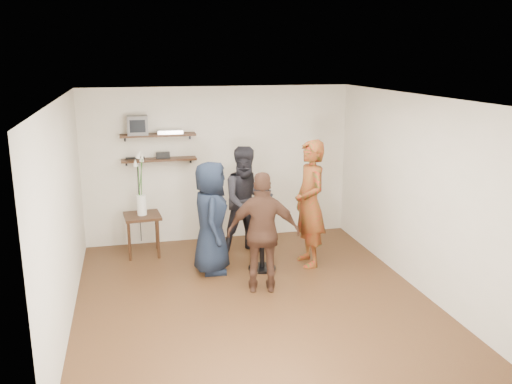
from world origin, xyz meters
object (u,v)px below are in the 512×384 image
radio (163,155)px  drinks_table (262,229)px  crt_monitor (137,125)px  side_table (143,221)px  person_navy (211,218)px  person_dark (247,201)px  dvd_deck (170,132)px  person_plaid (310,204)px  person_brown (263,233)px

radio → drinks_table: radio is taller
crt_monitor → side_table: size_ratio=0.48×
drinks_table → person_navy: 0.77m
crt_monitor → person_navy: 2.04m
side_table → person_dark: size_ratio=0.38×
dvd_deck → person_navy: (0.44, -1.36, -1.08)m
side_table → person_plaid: person_plaid is taller
crt_monitor → person_dark: (1.62, -0.71, -1.15)m
dvd_deck → person_brown: size_ratio=0.24×
person_dark → person_brown: (-0.10, -1.46, -0.05)m
person_plaid → person_dark: (-0.80, 0.70, -0.09)m
radio → person_dark: 1.57m
dvd_deck → person_navy: dvd_deck is taller
crt_monitor → drinks_table: (1.68, -1.45, -1.39)m
radio → side_table: 1.12m
drinks_table → person_plaid: bearing=3.2°
side_table → person_navy: 1.36m
radio → drinks_table: (1.30, -1.45, -0.89)m
person_navy → side_table: bearing=52.3°
person_dark → person_plaid: bearing=-45.7°
side_table → person_plaid: bearing=-22.2°
radio → person_plaid: person_plaid is taller
person_brown → dvd_deck: bearing=-52.3°
drinks_table → person_navy: size_ratio=0.59×
radio → person_plaid: size_ratio=0.12×
person_navy → person_dark: bearing=-39.1°
person_dark → side_table: bearing=165.1°
drinks_table → person_dark: (-0.06, 0.74, 0.24)m
person_brown → side_table: bearing=-36.3°
drinks_table → person_brown: 0.77m
person_brown → radio: bearing=-49.6°
dvd_deck → person_plaid: dvd_deck is taller
side_table → person_dark: (1.62, -0.29, 0.31)m
radio → person_brown: 2.55m
person_dark → person_brown: 1.47m
side_table → person_dark: bearing=-10.1°
person_dark → person_navy: 0.94m
dvd_deck → person_brown: bearing=-65.1°
side_table → person_navy: bearing=-44.7°
side_table → drinks_table: drinks_table is taller
crt_monitor → drinks_table: crt_monitor is taller
side_table → person_brown: bearing=-49.1°
person_plaid → radio: bearing=-127.8°
side_table → radio: bearing=47.1°
crt_monitor → person_navy: (0.94, -1.36, -1.20)m
drinks_table → crt_monitor: bearing=139.2°
crt_monitor → person_brown: 2.91m
dvd_deck → person_dark: (1.11, -0.71, -1.03)m
crt_monitor → person_plaid: (2.42, -1.40, -1.07)m
crt_monitor → person_brown: bearing=-55.1°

